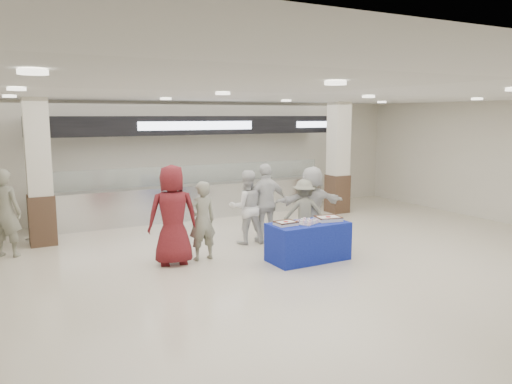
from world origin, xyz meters
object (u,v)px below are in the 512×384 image
cupcake_tray (307,222)px  soldier_b (304,212)px  soldier_bg (5,213)px  civilian_maroon (173,215)px  soldier_a (202,221)px  civilian_white (312,204)px  chef_short (266,203)px  sheet_cake_left (286,223)px  display_table (308,242)px  sheet_cake_right (328,218)px  chef_tall (247,207)px

cupcake_tray → soldier_b: 1.33m
cupcake_tray → soldier_bg: soldier_bg is taller
civilian_maroon → soldier_a: (0.60, 0.02, -0.18)m
soldier_b → civilian_white: 0.26m
soldier_a → cupcake_tray: bearing=146.3°
civilian_maroon → soldier_a: civilian_maroon is taller
chef_short → soldier_b: chef_short is taller
civilian_white → soldier_b: bearing=24.2°
sheet_cake_left → soldier_bg: bearing=147.5°
sheet_cake_left → civilian_white: civilian_white is taller
civilian_white → display_table: bearing=66.6°
sheet_cake_right → soldier_bg: bearing=151.8°
sheet_cake_right → soldier_a: soldier_a is taller
sheet_cake_right → cupcake_tray: (-0.51, -0.02, -0.01)m
soldier_a → civilian_white: 2.67m
display_table → soldier_b: size_ratio=1.08×
soldier_b → soldier_a: bearing=25.7°
soldier_a → chef_short: (1.78, 0.64, 0.10)m
display_table → soldier_a: (-1.82, 0.99, 0.41)m
cupcake_tray → civilian_white: 1.49m
civilian_maroon → soldier_a: size_ratio=1.23×
sheet_cake_right → cupcake_tray: size_ratio=0.94×
sheet_cake_left → sheet_cake_right: sheet_cake_right is taller
chef_tall → civilian_white: bearing=166.9°
soldier_bg → soldier_a: bearing=-179.6°
sheet_cake_left → cupcake_tray: 0.45m
cupcake_tray → soldier_a: soldier_a is taller
chef_tall → civilian_white: 1.45m
sheet_cake_left → civilian_maroon: size_ratio=0.22×
sheet_cake_left → soldier_a: size_ratio=0.27×
soldier_b → civilian_maroon: bearing=25.6°
chef_short → soldier_a: bearing=19.5°
sheet_cake_right → sheet_cake_left: bearing=177.3°
cupcake_tray → soldier_bg: bearing=149.3°
chef_short → civilian_maroon: bearing=15.3°
display_table → chef_short: chef_short is taller
cupcake_tray → soldier_b: soldier_b is taller
soldier_b → cupcake_tray: bearing=82.3°
soldier_bg → civilian_maroon: bearing=175.0°
cupcake_tray → chef_tall: chef_tall is taller
soldier_a → soldier_bg: size_ratio=0.87×
cupcake_tray → civilian_maroon: 2.58m
chef_short → civilian_white: chef_short is taller
display_table → chef_tall: chef_tall is taller
display_table → soldier_a: bearing=150.3°
chef_short → soldier_b: 0.87m
civilian_white → cupcake_tray: bearing=65.7°
soldier_a → chef_short: 1.90m
display_table → civilian_maroon: bearing=157.0°
sheet_cake_left → cupcake_tray: size_ratio=0.74×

